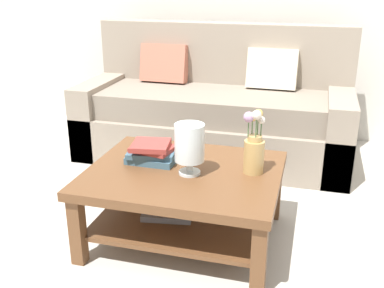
{
  "coord_description": "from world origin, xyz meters",
  "views": [
    {
      "loc": [
        0.66,
        -2.62,
        1.44
      ],
      "look_at": [
        0.0,
        -0.28,
        0.53
      ],
      "focal_mm": 42.5,
      "sensor_mm": 36.0,
      "label": 1
    }
  ],
  "objects_px": {
    "flower_pitcher": "(254,148)",
    "coffee_table": "(184,189)",
    "book_stack_main": "(152,153)",
    "couch": "(215,112)",
    "glass_hurricane_vase": "(190,144)"
  },
  "relations": [
    {
      "from": "flower_pitcher",
      "to": "coffee_table",
      "type": "bearing_deg",
      "value": -168.68
    },
    {
      "from": "flower_pitcher",
      "to": "book_stack_main",
      "type": "bearing_deg",
      "value": -179.18
    },
    {
      "from": "couch",
      "to": "book_stack_main",
      "type": "distance_m",
      "value": 1.3
    },
    {
      "from": "couch",
      "to": "glass_hurricane_vase",
      "type": "xyz_separation_m",
      "value": [
        0.17,
        -1.39,
        0.23
      ]
    },
    {
      "from": "book_stack_main",
      "to": "flower_pitcher",
      "type": "bearing_deg",
      "value": 0.82
    },
    {
      "from": "coffee_table",
      "to": "book_stack_main",
      "type": "distance_m",
      "value": 0.28
    },
    {
      "from": "book_stack_main",
      "to": "glass_hurricane_vase",
      "type": "relative_size",
      "value": 1.02
    },
    {
      "from": "couch",
      "to": "book_stack_main",
      "type": "height_order",
      "value": "couch"
    },
    {
      "from": "couch",
      "to": "coffee_table",
      "type": "relative_size",
      "value": 2.06
    },
    {
      "from": "coffee_table",
      "to": "glass_hurricane_vase",
      "type": "height_order",
      "value": "glass_hurricane_vase"
    },
    {
      "from": "couch",
      "to": "coffee_table",
      "type": "bearing_deg",
      "value": -84.48
    },
    {
      "from": "couch",
      "to": "flower_pitcher",
      "type": "distance_m",
      "value": 1.39
    },
    {
      "from": "couch",
      "to": "flower_pitcher",
      "type": "relative_size",
      "value": 6.04
    },
    {
      "from": "book_stack_main",
      "to": "coffee_table",
      "type": "bearing_deg",
      "value": -17.09
    },
    {
      "from": "glass_hurricane_vase",
      "to": "flower_pitcher",
      "type": "relative_size",
      "value": 0.78
    }
  ]
}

